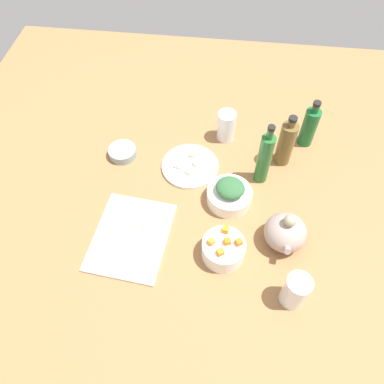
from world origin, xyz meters
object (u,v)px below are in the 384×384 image
object	(u,v)px
plate_tofu	(190,166)
bowl_greens	(229,196)
teapot	(285,232)
drinking_glass_0	(226,126)
bottle_0	(286,143)
drinking_glass_1	(295,291)
bowl_small_side	(123,152)
bottle_2	(309,126)
bottle_1	(264,158)
bowl_carrots	(223,249)
cutting_board	(131,237)

from	to	relation	value
plate_tofu	bowl_greens	size ratio (longest dim) A/B	1.37
teapot	drinking_glass_0	size ratio (longest dim) A/B	1.26
bowl_greens	bottle_0	bearing A→B (deg)	138.27
plate_tofu	drinking_glass_1	bearing A→B (deg)	37.64
teapot	bowl_small_side	bearing A→B (deg)	-116.82
bottle_2	teapot	bearing A→B (deg)	-11.74
plate_tofu	bottle_1	distance (cm)	26.87
plate_tofu	drinking_glass_0	world-z (taller)	drinking_glass_0
bowl_greens	bowl_small_side	xyz separation A→B (cm)	(-15.62, -39.66, -1.00)
teapot	bottle_2	bearing A→B (deg)	168.26
plate_tofu	bottle_0	distance (cm)	34.25
plate_tofu	bottle_0	world-z (taller)	bottle_0
bowl_carrots	teapot	xyz separation A→B (cm)	(-6.80, 18.08, 2.23)
bottle_2	drinking_glass_1	size ratio (longest dim) A/B	1.63
bowl_greens	bottle_0	distance (cm)	27.53
drinking_glass_0	drinking_glass_1	world-z (taller)	drinking_glass_1
bowl_greens	teapot	distance (cm)	22.19
drinking_glass_0	bottle_0	bearing A→B (deg)	66.41
bowl_carrots	bottle_1	distance (cm)	33.60
bowl_small_side	bottle_0	bearing A→B (deg)	94.33
bowl_greens	bowl_carrots	xyz separation A→B (cm)	(20.09, -0.55, 0.65)
plate_tofu	bottle_2	size ratio (longest dim) A/B	1.04
bowl_greens	bowl_small_side	size ratio (longest dim) A/B	1.47
cutting_board	bowl_small_side	size ratio (longest dim) A/B	2.83
plate_tofu	drinking_glass_1	xyz separation A→B (cm)	(44.37, 34.22, 5.33)
bottle_1	teapot	bearing A→B (deg)	16.77
cutting_board	plate_tofu	distance (cm)	33.93
drinking_glass_0	drinking_glass_1	xyz separation A→B (cm)	(60.68, 22.73, 0.09)
plate_tofu	bowl_carrots	xyz separation A→B (cm)	(32.89, 14.04, 2.63)
bottle_0	plate_tofu	bearing A→B (deg)	-77.51
bowl_greens	bowl_carrots	distance (cm)	20.11
teapot	cutting_board	bearing A→B (deg)	-84.63
cutting_board	bottle_1	distance (cm)	49.94
bottle_0	drinking_glass_1	world-z (taller)	bottle_0
cutting_board	bowl_carrots	bearing A→B (deg)	85.29
bowl_small_side	bottle_1	xyz separation A→B (cm)	(4.78, 49.91, 9.06)
bowl_greens	drinking_glass_1	world-z (taller)	drinking_glass_1
bottle_0	teapot	bearing A→B (deg)	-0.49
plate_tofu	bowl_small_side	size ratio (longest dim) A/B	2.01
teapot	bottle_2	size ratio (longest dim) A/B	0.76
bottle_1	drinking_glass_1	distance (cm)	43.70
teapot	bottle_2	xyz separation A→B (cm)	(-43.39, 9.02, 2.66)
teapot	drinking_glass_0	distance (cm)	47.15
plate_tofu	teapot	size ratio (longest dim) A/B	1.37
bowl_small_side	teapot	world-z (taller)	teapot
bowl_greens	bottle_2	size ratio (longest dim) A/B	0.76
bottle_1	drinking_glass_1	bearing A→B (deg)	12.47
bowl_carrots	drinking_glass_1	bearing A→B (deg)	60.36
plate_tofu	teapot	distance (cm)	41.67
teapot	bottle_1	distance (cm)	25.74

